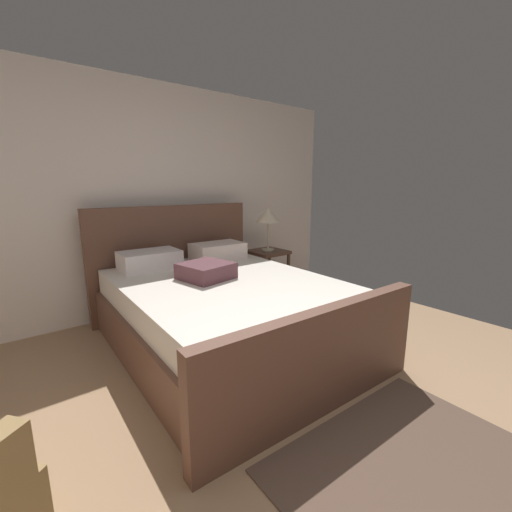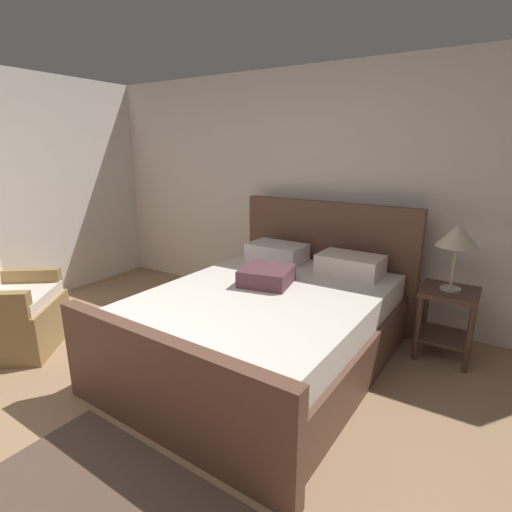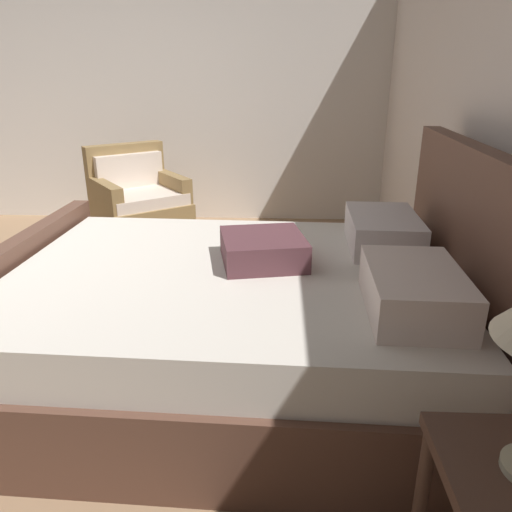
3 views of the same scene
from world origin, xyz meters
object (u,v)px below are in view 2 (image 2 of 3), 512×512
bed (270,320)px  table_lamp_right (458,237)px  nightstand_right (447,312)px  armchair (5,312)px

bed → table_lamp_right: (1.23, 0.82, 0.70)m
bed → nightstand_right: 1.48m
bed → armchair: bed is taller
bed → nightstand_right: bearing=33.6°
bed → table_lamp_right: 1.64m
bed → armchair: size_ratio=2.38×
bed → table_lamp_right: bed is taller
armchair → nightstand_right: bearing=30.2°
nightstand_right → armchair: bearing=-149.8°
nightstand_right → table_lamp_right: (0.00, 0.00, 0.64)m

